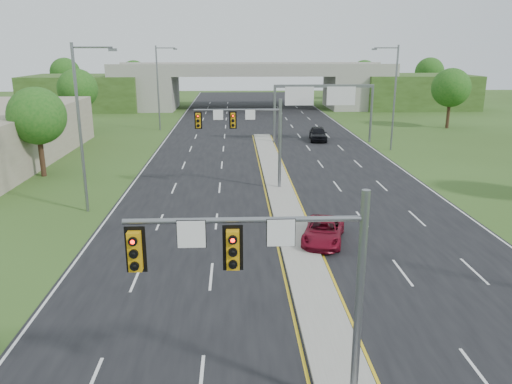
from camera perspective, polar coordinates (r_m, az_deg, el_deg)
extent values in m
cube|color=black|center=(48.93, 1.63, 3.55)|extent=(24.00, 160.00, 0.02)
cube|color=gray|center=(37.32, 2.95, -0.32)|extent=(2.00, 54.00, 0.16)
cube|color=gold|center=(37.26, 1.19, -0.45)|extent=(0.12, 54.00, 0.01)
cube|color=gold|center=(37.47, 4.70, -0.41)|extent=(0.12, 54.00, 0.01)
cube|color=silver|center=(49.50, -12.15, 3.35)|extent=(0.12, 160.00, 0.01)
cube|color=silver|center=(51.15, 14.96, 3.57)|extent=(0.12, 160.00, 0.01)
cylinder|color=slate|center=(14.93, 11.66, -12.80)|extent=(0.24, 0.24, 7.00)
cylinder|color=slate|center=(13.39, -1.31, -3.22)|extent=(6.50, 0.16, 0.16)
cube|color=#CE900C|center=(13.43, -2.66, -6.62)|extent=(0.35, 0.25, 1.10)
cube|color=#CE900C|center=(13.69, -13.68, -6.62)|extent=(0.35, 0.25, 1.10)
cube|color=black|center=(13.56, -2.66, -6.39)|extent=(0.55, 0.04, 1.30)
cube|color=black|center=(13.82, -13.57, -6.40)|extent=(0.55, 0.04, 1.30)
sphere|color=#FF0C05|center=(13.17, -2.68, -5.43)|extent=(0.20, 0.20, 0.20)
sphere|color=#FF0C05|center=(13.44, -13.88, -5.46)|extent=(0.20, 0.20, 0.20)
cube|color=white|center=(13.47, -7.40, -4.83)|extent=(0.75, 0.04, 0.75)
cube|color=white|center=(13.47, 2.88, -4.71)|extent=(0.75, 0.04, 0.75)
cylinder|color=slate|center=(38.47, 2.75, 5.39)|extent=(0.24, 0.24, 7.00)
cylinder|color=slate|center=(37.90, -2.16, 9.37)|extent=(6.50, 0.16, 0.16)
cube|color=#CE900C|center=(37.74, -2.65, 8.18)|extent=(0.35, 0.25, 1.10)
cube|color=#CE900C|center=(37.84, -6.63, 8.11)|extent=(0.35, 0.25, 1.10)
cube|color=black|center=(37.88, -2.65, 8.21)|extent=(0.55, 0.04, 1.30)
cube|color=black|center=(37.98, -6.61, 8.14)|extent=(0.55, 0.04, 1.30)
sphere|color=#FF0C05|center=(37.57, -2.66, 8.69)|extent=(0.20, 0.20, 0.20)
sphere|color=#FF0C05|center=(37.66, -6.66, 8.61)|extent=(0.20, 0.20, 0.20)
cube|color=white|center=(37.86, -4.35, 8.79)|extent=(0.75, 0.04, 0.75)
cube|color=white|center=(37.86, -0.66, 8.83)|extent=(0.75, 0.04, 0.75)
cylinder|color=slate|center=(58.29, 2.14, 8.85)|extent=(0.28, 0.28, 6.60)
cylinder|color=slate|center=(60.27, 13.03, 8.69)|extent=(0.28, 0.28, 6.60)
cube|color=slate|center=(58.71, 7.80, 11.91)|extent=(11.50, 0.35, 0.35)
cube|color=#0C5523|center=(58.16, 4.97, 10.87)|extent=(3.20, 0.08, 2.00)
cube|color=#0C5523|center=(58.97, 9.69, 10.78)|extent=(3.20, 0.08, 2.00)
cube|color=silver|center=(58.11, 4.98, 10.87)|extent=(3.30, 0.03, 2.10)
cube|color=silver|center=(58.92, 9.70, 10.77)|extent=(3.30, 0.03, 2.10)
cube|color=gray|center=(93.93, -11.00, 11.14)|extent=(6.00, 12.00, 6.00)
cube|color=gray|center=(95.19, 10.11, 11.25)|extent=(6.00, 12.00, 6.00)
cube|color=#304819|center=(96.65, -18.78, 10.73)|extent=(20.00, 14.00, 6.00)
cube|color=#304819|center=(98.81, 17.62, 10.92)|extent=(20.00, 14.00, 6.00)
cube|color=gray|center=(92.79, -0.38, 13.60)|extent=(50.00, 12.00, 1.20)
cube|color=gray|center=(86.96, -0.23, 14.12)|extent=(50.00, 0.40, 0.90)
cube|color=gray|center=(98.54, -0.52, 14.35)|extent=(50.00, 0.40, 0.90)
cylinder|color=slate|center=(34.52, -19.48, 6.63)|extent=(0.20, 0.20, 11.00)
cylinder|color=slate|center=(33.79, -18.22, 15.44)|extent=(2.50, 0.12, 0.12)
cube|color=slate|center=(33.49, -16.06, 15.36)|extent=(0.50, 0.25, 0.18)
cylinder|color=slate|center=(68.56, -11.14, 11.50)|extent=(0.20, 0.20, 11.00)
cylinder|color=slate|center=(68.20, -10.30, 15.90)|extent=(2.50, 0.12, 0.12)
cube|color=slate|center=(68.05, -9.21, 15.82)|extent=(0.50, 0.25, 0.18)
cylinder|color=slate|center=(55.55, 15.55, 10.22)|extent=(0.20, 0.20, 11.00)
cylinder|color=slate|center=(54.94, 14.68, 15.66)|extent=(2.50, 0.12, 0.12)
cube|color=slate|center=(54.60, 13.37, 15.59)|extent=(0.50, 0.25, 0.18)
cylinder|color=#382316|center=(46.52, -23.32, 4.08)|extent=(0.44, 0.44, 4.00)
sphere|color=#194E15|center=(46.04, -23.76, 7.97)|extent=(4.80, 4.80, 4.80)
cylinder|color=#382316|center=(71.18, -19.47, 8.32)|extent=(0.44, 0.44, 4.25)
sphere|color=#194E15|center=(70.86, -19.72, 11.04)|extent=(5.20, 5.20, 5.20)
cylinder|color=#382316|center=(74.28, 21.12, 8.45)|extent=(0.44, 0.44, 4.25)
sphere|color=#194E15|center=(73.97, 21.39, 11.05)|extent=(5.20, 5.20, 5.20)
cylinder|color=#382316|center=(112.39, -20.79, 10.79)|extent=(0.44, 0.44, 4.50)
sphere|color=#194E15|center=(112.18, -20.97, 12.62)|extent=(6.00, 6.00, 6.00)
cylinder|color=#382316|center=(108.92, -13.64, 11.17)|extent=(0.44, 0.44, 4.25)
sphere|color=#194E15|center=(108.71, -13.76, 12.95)|extent=(5.60, 5.60, 5.60)
cylinder|color=#382316|center=(110.46, 12.13, 11.32)|extent=(0.44, 0.44, 4.25)
sphere|color=#194E15|center=(110.25, 12.23, 13.08)|extent=(5.60, 5.60, 5.60)
cylinder|color=#382316|center=(114.74, 19.04, 11.04)|extent=(0.44, 0.44, 4.50)
sphere|color=#194E15|center=(114.53, 19.21, 12.83)|extent=(6.00, 6.00, 6.00)
imported|color=maroon|center=(28.63, 7.72, -4.44)|extent=(3.28, 5.02, 1.28)
imported|color=black|center=(60.43, 7.10, 6.65)|extent=(2.37, 4.99, 1.65)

